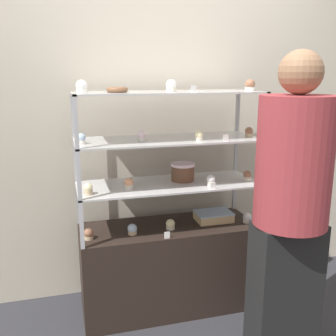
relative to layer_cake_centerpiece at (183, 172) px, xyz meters
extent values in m
plane|color=#2D2D33|center=(-0.12, -0.04, -0.98)|extent=(20.00, 20.00, 0.00)
cube|color=beige|center=(-0.12, 0.33, 0.32)|extent=(8.00, 0.05, 2.60)
cube|color=black|center=(-0.12, -0.04, -0.67)|extent=(1.20, 0.45, 0.61)
cube|color=#B7B7BC|center=(-0.71, 0.17, -0.21)|extent=(0.02, 0.02, 0.30)
cube|color=#B7B7BC|center=(0.47, 0.17, -0.21)|extent=(0.02, 0.02, 0.30)
cube|color=#B7B7BC|center=(-0.71, -0.26, -0.21)|extent=(0.02, 0.02, 0.30)
cube|color=#B7B7BC|center=(0.47, -0.26, -0.21)|extent=(0.02, 0.02, 0.30)
cube|color=silver|center=(-0.12, -0.04, -0.07)|extent=(1.20, 0.45, 0.01)
cube|color=#B7B7BC|center=(-0.71, 0.17, 0.09)|extent=(0.02, 0.02, 0.30)
cube|color=#B7B7BC|center=(0.47, 0.17, 0.09)|extent=(0.02, 0.02, 0.30)
cube|color=#B7B7BC|center=(-0.71, -0.26, 0.09)|extent=(0.02, 0.02, 0.30)
cube|color=#B7B7BC|center=(0.47, -0.26, 0.09)|extent=(0.02, 0.02, 0.30)
cube|color=silver|center=(-0.12, -0.04, 0.24)|extent=(1.20, 0.45, 0.01)
cube|color=#B7B7BC|center=(-0.71, 0.17, 0.39)|extent=(0.02, 0.02, 0.30)
cube|color=#B7B7BC|center=(0.47, 0.17, 0.39)|extent=(0.02, 0.02, 0.30)
cube|color=#B7B7BC|center=(-0.71, -0.26, 0.39)|extent=(0.02, 0.02, 0.30)
cube|color=#B7B7BC|center=(0.47, -0.26, 0.39)|extent=(0.02, 0.02, 0.30)
cube|color=silver|center=(-0.12, -0.04, 0.54)|extent=(1.20, 0.45, 0.01)
cylinder|color=brown|center=(0.00, 0.00, -0.01)|extent=(0.16, 0.16, 0.10)
cylinder|color=silver|center=(0.00, 0.00, 0.05)|extent=(0.16, 0.16, 0.02)
cube|color=#DBBC84|center=(0.22, -0.03, -0.34)|extent=(0.25, 0.17, 0.06)
cube|color=silver|center=(0.22, -0.03, -0.30)|extent=(0.25, 0.18, 0.01)
cylinder|color=#CCB28C|center=(-0.66, -0.12, -0.35)|extent=(0.06, 0.06, 0.02)
sphere|color=#8C5B42|center=(-0.66, -0.12, -0.33)|extent=(0.06, 0.06, 0.06)
cylinder|color=#CCB28C|center=(-0.38, -0.12, -0.35)|extent=(0.06, 0.06, 0.02)
sphere|color=silver|center=(-0.38, -0.12, -0.33)|extent=(0.06, 0.06, 0.06)
cylinder|color=beige|center=(-0.12, -0.10, -0.35)|extent=(0.06, 0.06, 0.02)
sphere|color=#F4EAB2|center=(-0.12, -0.10, -0.33)|extent=(0.06, 0.06, 0.06)
cylinder|color=beige|center=(0.44, -0.13, -0.35)|extent=(0.06, 0.06, 0.02)
sphere|color=white|center=(0.44, -0.13, -0.33)|extent=(0.06, 0.06, 0.06)
cube|color=white|center=(-0.18, -0.25, -0.34)|extent=(0.04, 0.00, 0.04)
cylinder|color=#CCB28C|center=(-0.65, -0.16, -0.05)|extent=(0.05, 0.05, 0.03)
sphere|color=#F4EAB2|center=(-0.65, -0.16, -0.02)|extent=(0.06, 0.06, 0.06)
cylinder|color=beige|center=(-0.39, -0.10, -0.05)|extent=(0.05, 0.05, 0.03)
sphere|color=#E5996B|center=(-0.39, -0.10, -0.02)|extent=(0.06, 0.06, 0.06)
cylinder|color=beige|center=(0.14, -0.16, -0.05)|extent=(0.05, 0.05, 0.03)
sphere|color=white|center=(0.14, -0.16, -0.02)|extent=(0.06, 0.06, 0.06)
cylinder|color=beige|center=(0.43, -0.12, -0.05)|extent=(0.05, 0.05, 0.03)
sphere|color=#8C5B42|center=(0.43, -0.12, -0.02)|extent=(0.06, 0.06, 0.06)
cube|color=white|center=(0.12, -0.25, -0.04)|extent=(0.04, 0.00, 0.04)
cylinder|color=white|center=(-0.67, -0.09, 0.25)|extent=(0.05, 0.05, 0.02)
sphere|color=silver|center=(-0.67, -0.09, 0.28)|extent=(0.05, 0.05, 0.05)
cylinder|color=white|center=(-0.30, -0.08, 0.25)|extent=(0.05, 0.05, 0.02)
sphere|color=silver|center=(-0.30, -0.08, 0.28)|extent=(0.05, 0.05, 0.05)
cylinder|color=beige|center=(0.06, -0.16, 0.25)|extent=(0.05, 0.05, 0.02)
sphere|color=#F4EAB2|center=(0.06, -0.16, 0.28)|extent=(0.05, 0.05, 0.05)
cylinder|color=#CCB28C|center=(0.43, -0.11, 0.25)|extent=(0.05, 0.05, 0.02)
sphere|color=#8C5B42|center=(0.43, -0.11, 0.28)|extent=(0.05, 0.05, 0.05)
cube|color=white|center=(0.20, -0.25, 0.26)|extent=(0.04, 0.00, 0.04)
cylinder|color=white|center=(-0.66, -0.12, 0.56)|extent=(0.06, 0.06, 0.02)
sphere|color=white|center=(-0.66, -0.12, 0.59)|extent=(0.07, 0.07, 0.07)
cylinder|color=beige|center=(-0.11, -0.08, 0.56)|extent=(0.06, 0.06, 0.02)
sphere|color=white|center=(-0.11, -0.08, 0.59)|extent=(0.07, 0.07, 0.07)
cylinder|color=white|center=(0.42, -0.11, 0.56)|extent=(0.06, 0.06, 0.02)
sphere|color=#8C5B42|center=(0.42, -0.11, 0.59)|extent=(0.07, 0.07, 0.07)
cube|color=white|center=(-0.02, -0.25, 0.57)|extent=(0.04, 0.00, 0.04)
torus|color=brown|center=(-0.44, -0.06, 0.56)|extent=(0.13, 0.13, 0.03)
cube|color=black|center=(0.41, -0.68, -0.57)|extent=(0.39, 0.21, 0.82)
cylinder|color=#993338|center=(0.41, -0.68, 0.19)|extent=(0.41, 0.41, 0.71)
sphere|color=#936B4C|center=(0.41, -0.68, 0.66)|extent=(0.23, 0.23, 0.23)
camera|label=1|loc=(-0.79, -2.49, 0.65)|focal=42.00mm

